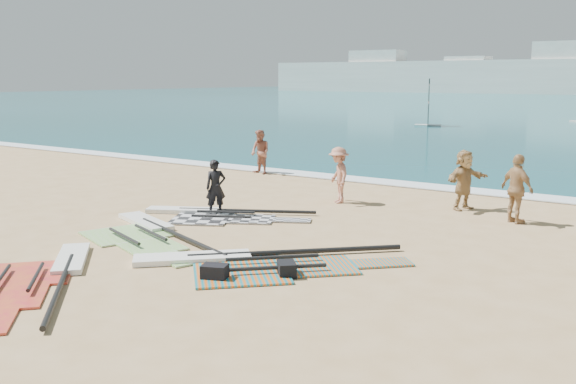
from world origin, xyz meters
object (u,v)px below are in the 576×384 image
Objects in this scene: beachgoer_mid at (339,175)px; beachgoer_right at (464,180)px; rig_green at (146,233)px; rig_red at (43,275)px; gear_bag_far at (287,269)px; gear_bag_near at (215,272)px; beachgoer_left at (260,152)px; person_wetsuit at (216,188)px; beachgoer_back at (517,189)px; rig_orange at (250,262)px; rig_grey at (212,215)px.

beachgoer_mid is 0.98× the size of beachgoer_right.
rig_green is 9.59m from beachgoer_right.
rig_red is 10.25m from beachgoer_mid.
gear_bag_far is at bearing 10.37° from rig_green.
rig_green is 10.74× the size of gear_bag_near.
rig_green is at bearing 147.60° from rig_red.
gear_bag_near is 1.02× the size of gear_bag_far.
rig_red is at bearing -56.44° from beachgoer_left.
person_wetsuit reaches higher than rig_green.
beachgoer_back is (3.56, 8.57, 0.80)m from gear_bag_near.
person_wetsuit reaches higher than rig_orange.
person_wetsuit is (-1.00, 6.52, 0.77)m from rig_red.
beachgoer_right is (3.68, 1.22, 0.02)m from beachgoer_mid.
rig_red is 12.35m from beachgoer_right.
gear_bag_far reaches higher than rig_orange.
rig_green is at bearing 73.59° from beachgoer_back.
gear_bag_near is 0.27× the size of beachgoer_right.
rig_green is 10.81m from beachgoer_left.
rig_orange is 2.93× the size of beachgoer_right.
rig_grey is 2.74× the size of beachgoer_right.
gear_bag_near is 14.27m from beachgoer_left.
beachgoer_right reaches higher than person_wetsuit.
rig_red is 2.38× the size of beachgoer_back.
gear_bag_near is (3.97, -4.49, 0.11)m from rig_grey.
rig_red is at bearing -134.63° from person_wetsuit.
beachgoer_left is at bearing 89.36° from rig_grey.
beachgoer_left is at bearing 152.41° from rig_red.
beachgoer_back reaches higher than rig_red.
beachgoer_left is at bearing 128.88° from gear_bag_far.
rig_green is 2.80× the size of beachgoer_back.
rig_grey is 0.80m from person_wetsuit.
rig_red is 4.94m from gear_bag_far.
rig_grey is at bearing -136.28° from person_wetsuit.
rig_grey is 5.99m from gear_bag_near.
rig_red reaches higher than rig_grey.
beachgoer_mid reaches higher than person_wetsuit.
beachgoer_mid is 5.52m from beachgoer_back.
beachgoer_mid is at bearing 60.67° from rig_orange.
rig_orange is at bearing 93.50° from gear_bag_near.
beachgoer_back reaches higher than beachgoer_mid.
beachgoer_back is (5.52, 0.22, 0.06)m from beachgoer_mid.
rig_green is at bearing 170.24° from gear_bag_far.
rig_grey is 2.62× the size of beachgoer_back.
beachgoer_back is at bearing -26.29° from person_wetsuit.
rig_red is 12.31m from beachgoer_back.
gear_bag_near is 8.61m from beachgoer_mid.
beachgoer_mid is at bearing 34.16° from beachgoer_back.
beachgoer_left is at bearing 96.73° from beachgoer_right.
beachgoer_right reaches higher than beachgoer_mid.
rig_red is 14.59m from beachgoer_left.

